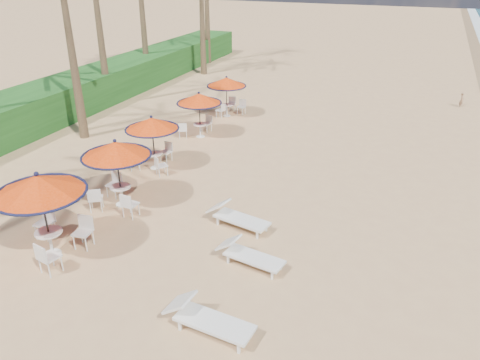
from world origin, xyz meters
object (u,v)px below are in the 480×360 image
(station_2, at_px, (152,130))
(lounger_far, at_px, (236,216))
(station_3, at_px, (199,102))
(lounger_mid, at_px, (248,254))
(station_0, at_px, (42,195))
(station_4, at_px, (227,87))
(lounger_near, at_px, (206,318))
(station_1, at_px, (115,158))

(station_2, xyz_separation_m, lounger_far, (4.75, -2.94, -1.27))
(station_3, relative_size, lounger_mid, 1.07)
(station_0, distance_m, lounger_mid, 5.85)
(station_3, relative_size, station_4, 1.00)
(station_3, distance_m, lounger_mid, 10.52)
(station_4, height_order, lounger_far, station_4)
(station_0, distance_m, station_3, 10.32)
(station_3, xyz_separation_m, lounger_far, (4.70, -6.92, -1.32))
(station_2, distance_m, lounger_near, 9.57)
(station_2, relative_size, station_4, 1.02)
(station_0, xyz_separation_m, lounger_mid, (5.39, 1.62, -1.59))
(station_1, bearing_deg, lounger_mid, -16.49)
(station_1, distance_m, station_2, 3.19)
(station_0, distance_m, station_1, 3.19)
(station_1, height_order, lounger_far, station_1)
(station_0, height_order, lounger_near, station_0)
(station_2, relative_size, lounger_mid, 1.09)
(station_3, distance_m, lounger_near, 12.89)
(station_3, bearing_deg, station_4, 90.51)
(station_3, xyz_separation_m, station_4, (-0.03, 3.43, -0.08))
(station_1, relative_size, station_4, 1.11)
(station_1, distance_m, station_3, 7.14)
(station_1, xyz_separation_m, lounger_far, (4.22, 0.20, -1.42))
(station_3, relative_size, lounger_near, 0.99)
(station_4, distance_m, lounger_far, 11.44)
(lounger_near, bearing_deg, station_0, 173.56)
(lounger_far, bearing_deg, station_4, 126.36)
(station_2, bearing_deg, lounger_near, -51.84)
(lounger_near, bearing_deg, station_4, 116.77)
(station_4, relative_size, lounger_near, 0.99)
(lounger_mid, bearing_deg, station_4, 125.27)
(lounger_mid, bearing_deg, lounger_far, 131.08)
(station_0, height_order, lounger_mid, station_0)
(station_0, height_order, station_4, station_0)
(lounger_mid, bearing_deg, station_2, 150.71)
(lounger_near, relative_size, lounger_mid, 1.08)
(lounger_near, bearing_deg, station_2, 133.47)
(station_3, distance_m, station_4, 3.43)
(lounger_mid, bearing_deg, station_3, 133.30)
(station_1, relative_size, station_3, 1.11)
(station_0, xyz_separation_m, station_1, (0.09, 3.19, -0.15))
(lounger_near, distance_m, lounger_mid, 2.74)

